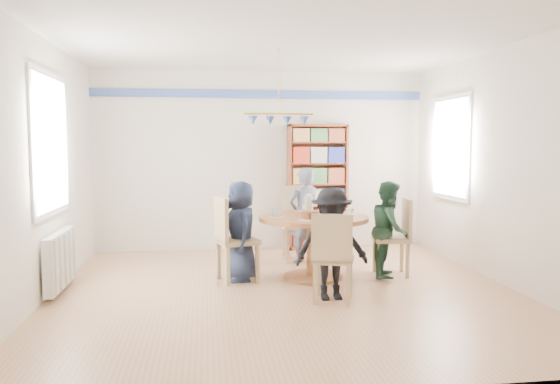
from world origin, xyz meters
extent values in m
plane|color=tan|center=(0.00, 0.00, 0.00)|extent=(5.00, 5.00, 0.00)
plane|color=white|center=(0.00, 0.00, 2.70)|extent=(5.00, 5.00, 0.00)
plane|color=white|center=(0.00, 2.50, 1.35)|extent=(5.00, 0.00, 5.00)
plane|color=white|center=(0.00, -2.50, 1.35)|extent=(5.00, 0.00, 5.00)
plane|color=white|center=(-2.50, 0.00, 1.35)|extent=(0.00, 5.00, 5.00)
plane|color=white|center=(2.50, 0.00, 1.35)|extent=(0.00, 5.00, 5.00)
cube|color=#375198|center=(0.00, 2.48, 2.35)|extent=(5.00, 0.02, 0.12)
cube|color=white|center=(-2.48, 0.30, 1.60)|extent=(0.03, 1.32, 1.52)
cube|color=white|center=(-2.46, 0.30, 1.60)|extent=(0.01, 1.20, 1.40)
cube|color=white|center=(2.48, 1.30, 1.55)|extent=(0.03, 1.12, 1.42)
cube|color=white|center=(2.46, 1.30, 1.55)|extent=(0.01, 1.00, 1.30)
cylinder|color=gold|center=(0.00, 0.50, 2.33)|extent=(0.01, 0.01, 0.75)
cylinder|color=gold|center=(0.00, 0.50, 1.95)|extent=(0.80, 0.02, 0.02)
cone|color=#3B5EA6|center=(-0.30, 0.50, 1.87)|extent=(0.11, 0.11, 0.10)
cone|color=#3B5EA6|center=(-0.10, 0.50, 1.87)|extent=(0.11, 0.11, 0.10)
cone|color=#3B5EA6|center=(0.10, 0.50, 1.87)|extent=(0.11, 0.11, 0.10)
cone|color=#3B5EA6|center=(0.30, 0.50, 1.87)|extent=(0.11, 0.11, 0.10)
cube|color=silver|center=(-2.42, 0.30, 0.35)|extent=(0.10, 1.00, 0.60)
cube|color=silver|center=(-2.36, -0.10, 0.35)|extent=(0.02, 0.06, 0.56)
cube|color=silver|center=(-2.36, 0.10, 0.35)|extent=(0.02, 0.06, 0.56)
cube|color=silver|center=(-2.36, 0.30, 0.35)|extent=(0.02, 0.06, 0.56)
cube|color=silver|center=(-2.36, 0.50, 0.35)|extent=(0.02, 0.06, 0.56)
cube|color=silver|center=(-2.36, 0.70, 0.35)|extent=(0.02, 0.06, 0.56)
cylinder|color=brown|center=(0.41, 0.50, 0.72)|extent=(1.30, 1.30, 0.05)
cylinder|color=brown|center=(0.41, 0.50, 0.35)|extent=(0.16, 0.16, 0.70)
cylinder|color=brown|center=(0.41, 0.50, 0.02)|extent=(0.70, 0.70, 0.04)
cube|color=tan|center=(-0.49, 0.51, 0.47)|extent=(0.54, 0.54, 0.05)
cube|color=tan|center=(-0.68, 0.45, 0.73)|extent=(0.16, 0.43, 0.52)
cube|color=tan|center=(-0.27, 0.38, 0.22)|extent=(0.05, 0.05, 0.45)
cube|color=tan|center=(-0.36, 0.73, 0.22)|extent=(0.05, 0.05, 0.45)
cube|color=tan|center=(-0.61, 0.29, 0.22)|extent=(0.05, 0.05, 0.45)
cube|color=tan|center=(-0.71, 0.63, 0.22)|extent=(0.05, 0.05, 0.45)
cube|color=tan|center=(1.39, 0.54, 0.45)|extent=(0.48, 0.48, 0.05)
cube|color=tan|center=(1.57, 0.51, 0.70)|extent=(0.10, 0.42, 0.50)
cube|color=tan|center=(1.25, 0.73, 0.21)|extent=(0.05, 0.05, 0.43)
cube|color=tan|center=(1.19, 0.40, 0.21)|extent=(0.05, 0.05, 0.43)
cube|color=tan|center=(1.58, 0.68, 0.21)|extent=(0.05, 0.05, 0.43)
cube|color=tan|center=(1.53, 0.35, 0.21)|extent=(0.05, 0.05, 0.43)
cube|color=tan|center=(0.41, 1.50, 0.48)|extent=(0.46, 0.46, 0.05)
cube|color=tan|center=(0.42, 1.70, 0.75)|extent=(0.45, 0.05, 0.54)
cube|color=tan|center=(0.23, 1.32, 0.23)|extent=(0.04, 0.04, 0.46)
cube|color=tan|center=(0.59, 1.31, 0.23)|extent=(0.04, 0.04, 0.46)
cube|color=tan|center=(0.24, 1.68, 0.23)|extent=(0.04, 0.04, 0.46)
cube|color=tan|center=(0.60, 1.68, 0.23)|extent=(0.04, 0.04, 0.46)
cube|color=tan|center=(0.43, -0.45, 0.43)|extent=(0.51, 0.51, 0.05)
cube|color=tan|center=(0.37, -0.62, 0.68)|extent=(0.40, 0.17, 0.48)
cube|color=tan|center=(0.64, -0.35, 0.21)|extent=(0.05, 0.05, 0.41)
cube|color=tan|center=(0.33, -0.24, 0.21)|extent=(0.05, 0.05, 0.41)
cube|color=tan|center=(0.53, -0.66, 0.21)|extent=(0.05, 0.05, 0.41)
cube|color=tan|center=(0.22, -0.55, 0.21)|extent=(0.05, 0.05, 0.41)
imported|color=#182035|center=(-0.44, 0.54, 0.59)|extent=(0.46, 0.63, 1.17)
imported|color=#1B3625|center=(1.35, 0.48, 0.58)|extent=(0.61, 0.68, 1.16)
imported|color=gray|center=(0.46, 1.38, 0.64)|extent=(0.55, 0.45, 1.29)
imported|color=black|center=(0.43, -0.39, 0.58)|extent=(0.76, 0.45, 1.16)
cube|color=brown|center=(0.41, 2.34, 0.95)|extent=(0.04, 0.27, 1.90)
cube|color=brown|center=(1.28, 2.34, 0.95)|extent=(0.04, 0.27, 1.90)
cube|color=brown|center=(0.84, 2.34, 1.88)|extent=(0.90, 0.27, 0.04)
cube|color=brown|center=(0.84, 2.34, 0.03)|extent=(0.90, 0.27, 0.05)
cube|color=brown|center=(0.84, 2.47, 0.95)|extent=(0.90, 0.02, 1.90)
cube|color=brown|center=(0.84, 2.34, 0.36)|extent=(0.85, 0.25, 0.02)
cube|color=brown|center=(0.84, 2.34, 0.68)|extent=(0.85, 0.25, 0.02)
cube|color=brown|center=(0.84, 2.34, 0.99)|extent=(0.85, 0.25, 0.02)
cube|color=brown|center=(0.84, 2.34, 1.31)|extent=(0.85, 0.25, 0.02)
cube|color=brown|center=(0.84, 2.34, 1.63)|extent=(0.85, 0.25, 0.02)
cube|color=#B02B1B|center=(0.57, 2.32, 0.17)|extent=(0.25, 0.20, 0.23)
cube|color=beige|center=(0.84, 2.32, 0.17)|extent=(0.25, 0.20, 0.23)
cube|color=navy|center=(1.11, 2.32, 0.17)|extent=(0.25, 0.20, 0.23)
cube|color=tan|center=(0.57, 2.32, 0.49)|extent=(0.25, 0.20, 0.23)
cube|color=#427641|center=(0.84, 2.32, 0.49)|extent=(0.25, 0.20, 0.23)
cube|color=brown|center=(1.11, 2.32, 0.49)|extent=(0.25, 0.20, 0.23)
cube|color=#B02B1B|center=(0.57, 2.32, 0.81)|extent=(0.25, 0.20, 0.23)
cube|color=beige|center=(0.84, 2.32, 0.81)|extent=(0.25, 0.20, 0.23)
cube|color=navy|center=(1.11, 2.32, 0.81)|extent=(0.25, 0.20, 0.23)
cube|color=tan|center=(0.57, 2.32, 1.12)|extent=(0.25, 0.20, 0.23)
cube|color=#427641|center=(0.84, 2.32, 1.12)|extent=(0.25, 0.20, 0.23)
cube|color=brown|center=(1.11, 2.32, 1.12)|extent=(0.25, 0.20, 0.23)
cube|color=#B02B1B|center=(0.57, 2.32, 1.44)|extent=(0.25, 0.20, 0.23)
cube|color=beige|center=(0.84, 2.32, 1.44)|extent=(0.25, 0.20, 0.23)
cube|color=navy|center=(1.11, 2.32, 1.44)|extent=(0.25, 0.20, 0.23)
cube|color=tan|center=(0.57, 2.32, 1.73)|extent=(0.25, 0.20, 0.20)
cube|color=#427641|center=(0.84, 2.32, 1.73)|extent=(0.25, 0.20, 0.20)
cube|color=brown|center=(1.11, 2.32, 1.73)|extent=(0.25, 0.20, 0.20)
cylinder|color=white|center=(0.37, 0.58, 0.86)|extent=(0.11, 0.11, 0.22)
sphere|color=white|center=(0.37, 0.58, 0.97)|extent=(0.08, 0.08, 0.08)
cylinder|color=silver|center=(0.53, 0.61, 0.88)|extent=(0.06, 0.06, 0.26)
cylinder|color=#3B5EA6|center=(0.53, 0.61, 1.02)|extent=(0.03, 0.03, 0.03)
cylinder|color=white|center=(0.46, 0.76, 0.76)|extent=(0.28, 0.28, 0.01)
cylinder|color=brown|center=(0.46, 0.76, 0.80)|extent=(0.22, 0.22, 0.08)
cylinder|color=white|center=(0.32, 0.23, 0.76)|extent=(0.28, 0.28, 0.01)
cylinder|color=brown|center=(0.32, 0.23, 0.80)|extent=(0.22, 0.22, 0.08)
cylinder|color=white|center=(-0.03, 0.50, 0.75)|extent=(0.18, 0.18, 0.01)
imported|color=white|center=(-0.03, 0.50, 0.79)|extent=(0.11, 0.11, 0.09)
cylinder|color=white|center=(0.86, 0.50, 0.75)|extent=(0.18, 0.18, 0.01)
imported|color=white|center=(0.86, 0.50, 0.79)|extent=(0.09, 0.09, 0.09)
cylinder|color=white|center=(0.41, 0.95, 0.75)|extent=(0.18, 0.18, 0.01)
imported|color=white|center=(0.41, 0.95, 0.79)|extent=(0.11, 0.11, 0.09)
cylinder|color=white|center=(0.41, 0.06, 0.75)|extent=(0.18, 0.18, 0.01)
imported|color=white|center=(0.41, 0.06, 0.79)|extent=(0.09, 0.09, 0.09)
camera|label=1|loc=(-0.85, -5.79, 1.60)|focal=35.00mm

